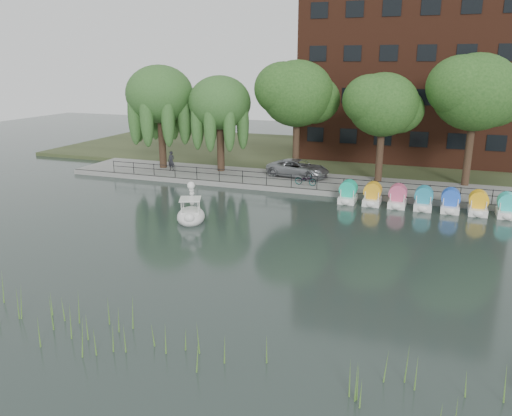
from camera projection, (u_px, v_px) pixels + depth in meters
The scene contains 17 objects.
ground_plane at pixel (221, 251), 26.25m from camera, with size 120.00×120.00×0.00m, color #333F3C.
promenade at pixel (300, 182), 40.63m from camera, with size 40.00×6.00×0.40m, color gray.
kerb at pixel (290, 190), 37.97m from camera, with size 40.00×0.25×0.40m, color gray.
land_strip at pixel (335, 154), 53.27m from camera, with size 60.00×22.00×0.36m, color #47512D.
railing at pixel (291, 177), 37.89m from camera, with size 32.00×0.05×1.00m.
apartment_building at pixel (410, 65), 48.39m from camera, with size 20.00×10.07×18.00m.
willow_left at pixel (160, 95), 43.49m from camera, with size 5.88×5.88×9.01m.
willow_mid at pixel (220, 103), 42.31m from camera, with size 5.32×5.32×8.15m.
broadleaf_center at pixel (297, 94), 40.85m from camera, with size 6.00×6.00×9.25m.
broadleaf_right at pixel (383, 105), 38.29m from camera, with size 5.40×5.40×8.32m.
broadleaf_far at pixel (476, 93), 36.78m from camera, with size 6.30×6.30×9.71m.
minivan at pixel (298, 167), 41.30m from camera, with size 5.92×2.72×1.65m, color gray.
bicycle at pixel (306, 179), 38.52m from camera, with size 1.72×0.60×1.00m, color gray.
pedestrian at pixel (171, 160), 43.64m from camera, with size 0.71×0.48×1.98m, color black.
swan_boat at pixel (191, 213), 31.06m from camera, with size 2.65×3.19×2.32m.
pedal_boat_row at pixel (423, 200), 33.67m from camera, with size 11.35×1.70×1.40m.
reed_bank at pixel (161, 337), 16.85m from camera, with size 24.00×2.40×1.20m.
Camera 1 is at (10.12, -22.47, 9.48)m, focal length 35.00 mm.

